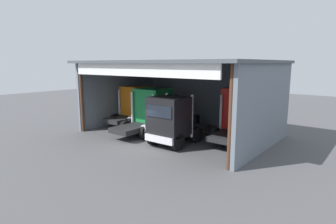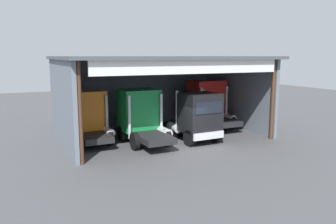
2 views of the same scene
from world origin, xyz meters
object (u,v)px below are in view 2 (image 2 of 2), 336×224
(truck_orange_left_bay, at_px, (87,116))
(truck_black_right_bay, at_px, (197,117))
(truck_green_yard_outside, at_px, (141,115))
(truck_red_center_left_bay, at_px, (208,103))
(oil_drum, at_px, (78,126))
(tool_cart, at_px, (138,122))

(truck_orange_left_bay, bearing_deg, truck_black_right_bay, -26.19)
(truck_orange_left_bay, height_order, truck_green_yard_outside, truck_green_yard_outside)
(truck_red_center_left_bay, xyz_separation_m, oil_drum, (-9.77, 2.47, -1.46))
(truck_orange_left_bay, bearing_deg, truck_green_yard_outside, -26.59)
(truck_red_center_left_bay, bearing_deg, truck_orange_left_bay, -176.64)
(truck_orange_left_bay, distance_m, truck_black_right_bay, 7.15)
(truck_red_center_left_bay, height_order, oil_drum, truck_red_center_left_bay)
(truck_green_yard_outside, relative_size, oil_drum, 5.65)
(truck_orange_left_bay, bearing_deg, oil_drum, 88.86)
(truck_green_yard_outside, xyz_separation_m, tool_cart, (1.31, 4.16, -1.29))
(truck_black_right_bay, xyz_separation_m, tool_cart, (-2.01, 5.66, -1.19))
(truck_black_right_bay, distance_m, tool_cart, 6.12)
(truck_orange_left_bay, height_order, tool_cart, truck_orange_left_bay)
(truck_red_center_left_bay, bearing_deg, oil_drum, 164.66)
(truck_red_center_left_bay, relative_size, oil_drum, 5.31)
(truck_black_right_bay, height_order, oil_drum, truck_black_right_bay)
(oil_drum, xyz_separation_m, tool_cart, (4.50, -0.57, 0.05))
(truck_red_center_left_bay, distance_m, oil_drum, 10.18)
(truck_orange_left_bay, height_order, truck_black_right_bay, truck_orange_left_bay)
(truck_black_right_bay, relative_size, tool_cart, 4.80)
(truck_orange_left_bay, relative_size, oil_drum, 5.05)
(truck_green_yard_outside, bearing_deg, truck_red_center_left_bay, 18.12)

